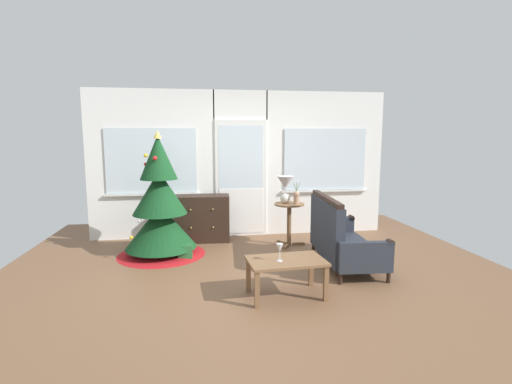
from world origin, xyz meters
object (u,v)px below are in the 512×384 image
Objects in this scene: side_table at (289,216)px; table_lamp at (285,186)px; coffee_table at (286,265)px; dresser_cabinet at (203,218)px; flower_vase at (296,197)px; wine_glass at (280,248)px; settee_sofa at (339,238)px; christmas_tree at (160,211)px; gift_box at (185,251)px.

table_lamp is at bearing 146.31° from side_table.
dresser_cabinet is at bearing 110.18° from coffee_table.
flower_vase is 1.79× the size of wine_glass.
table_lamp reaches higher than wine_glass.
side_table is (1.39, -0.49, 0.10)m from dresser_cabinet.
flower_vase reaches higher than wine_glass.
side_table is at bearing -19.46° from dresser_cabinet.
wine_glass is at bearing -137.16° from settee_sofa.
settee_sofa is (2.47, -0.82, -0.29)m from christmas_tree.
settee_sofa reaches higher than wine_glass.
gift_box is (-1.59, -0.49, -0.87)m from table_lamp.
flower_vase is 0.40× the size of coffee_table.
christmas_tree is 0.71m from gift_box.
christmas_tree reaches higher than flower_vase.
wine_glass is (-0.08, -0.04, 0.20)m from coffee_table.
gift_box is (-1.16, 1.51, -0.25)m from coffee_table.
flower_vase is (0.16, -0.10, -0.17)m from table_lamp.
settee_sofa is 1.43m from wine_glass.
settee_sofa is 1.34m from table_lamp.
settee_sofa reaches higher than dresser_cabinet.
table_lamp is at bearing -18.73° from dresser_cabinet.
wine_glass is (0.81, -2.48, 0.17)m from dresser_cabinet.
dresser_cabinet is 2.09× the size of table_lamp.
christmas_tree is at bearing 146.71° from gift_box.
coffee_table is (-0.43, -1.99, -0.62)m from table_lamp.
christmas_tree is 4.21× the size of table_lamp.
side_table is at bearing 114.22° from settee_sofa.
christmas_tree is 2.10× the size of coffee_table.
table_lamp is 0.50× the size of coffee_table.
flower_vase is at bearing -20.30° from dresser_cabinet.
dresser_cabinet is 2.60m from coffee_table.
christmas_tree reaches higher than settee_sofa.
side_table is at bearing 73.97° from wine_glass.
settee_sofa is at bearing 42.84° from wine_glass.
flower_vase is at bearing 12.43° from gift_box.
christmas_tree is 2.33m from coffee_table.
table_lamp reaches higher than flower_vase.
christmas_tree reaches higher than wine_glass.
table_lamp is at bearing 75.85° from wine_glass.
settee_sofa is 3.52× the size of table_lamp.
side_table is 1.98× the size of flower_vase.
christmas_tree reaches higher than gift_box.
christmas_tree reaches higher than dresser_cabinet.
coffee_table is 1.92m from gift_box.
coffee_table is (-0.59, -1.89, -0.45)m from flower_vase.
wine_glass reaches higher than gift_box.
coffee_table is at bearing -136.07° from settee_sofa.
table_lamp reaches higher than settee_sofa.
flower_vase is 2.06m from wine_glass.
flower_vase is at bearing -32.01° from table_lamp.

